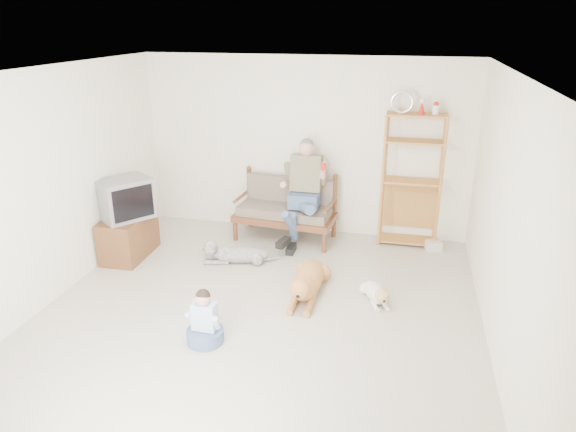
% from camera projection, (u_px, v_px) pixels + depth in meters
% --- Properties ---
extents(floor, '(5.50, 5.50, 0.00)m').
position_uv_depth(floor, '(256.00, 319.00, 5.81)').
color(floor, silver).
rests_on(floor, ground).
extents(ceiling, '(5.50, 5.50, 0.00)m').
position_uv_depth(ceiling, '(249.00, 73.00, 4.84)').
color(ceiling, silver).
rests_on(ceiling, ground).
extents(wall_back, '(5.00, 0.00, 5.00)m').
position_uv_depth(wall_back, '(305.00, 147.00, 7.83)').
color(wall_back, white).
rests_on(wall_back, ground).
extents(wall_front, '(5.00, 0.00, 5.00)m').
position_uv_depth(wall_front, '(110.00, 375.00, 2.83)').
color(wall_front, white).
rests_on(wall_front, ground).
extents(wall_left, '(0.00, 5.50, 5.50)m').
position_uv_depth(wall_left, '(43.00, 190.00, 5.85)').
color(wall_left, white).
rests_on(wall_left, ground).
extents(wall_right, '(0.00, 5.50, 5.50)m').
position_uv_depth(wall_right, '(509.00, 228.00, 4.80)').
color(wall_right, white).
rests_on(wall_right, ground).
extents(loveseat, '(1.56, 0.84, 0.95)m').
position_uv_depth(loveseat, '(286.00, 207.00, 7.83)').
color(loveseat, brown).
rests_on(loveseat, ground).
extents(man, '(0.60, 0.85, 1.38)m').
position_uv_depth(man, '(301.00, 199.00, 7.47)').
color(man, '#496087').
rests_on(man, loveseat).
extents(etagere, '(0.87, 0.38, 2.27)m').
position_uv_depth(etagere, '(411.00, 180.00, 7.43)').
color(etagere, '#BD883B').
rests_on(etagere, ground).
extents(book_stack, '(0.25, 0.21, 0.14)m').
position_uv_depth(book_stack, '(434.00, 246.00, 7.51)').
color(book_stack, white).
rests_on(book_stack, ground).
extents(tv_stand, '(0.52, 0.91, 0.60)m').
position_uv_depth(tv_stand, '(129.00, 236.00, 7.27)').
color(tv_stand, brown).
rests_on(tv_stand, ground).
extents(crt_tv, '(0.82, 0.85, 0.55)m').
position_uv_depth(crt_tv, '(125.00, 199.00, 7.03)').
color(crt_tv, slate).
rests_on(crt_tv, tv_stand).
extents(wall_outlet, '(0.12, 0.02, 0.08)m').
position_uv_depth(wall_outlet, '(229.00, 206.00, 8.45)').
color(wall_outlet, white).
rests_on(wall_outlet, ground).
extents(golden_retriever, '(0.35, 1.39, 0.42)m').
position_uv_depth(golden_retriever, '(307.00, 282.00, 6.27)').
color(golden_retriever, '#C28043').
rests_on(golden_retriever, ground).
extents(shaggy_dog, '(1.08, 0.43, 0.33)m').
position_uv_depth(shaggy_dog, '(234.00, 254.00, 7.12)').
color(shaggy_dog, silver).
rests_on(shaggy_dog, ground).
extents(terrier, '(0.37, 0.67, 0.27)m').
position_uv_depth(terrier, '(377.00, 294.00, 6.13)').
color(terrier, white).
rests_on(terrier, ground).
extents(child, '(0.39, 0.39, 0.62)m').
position_uv_depth(child, '(205.00, 323.00, 5.34)').
color(child, '#496087').
rests_on(child, ground).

